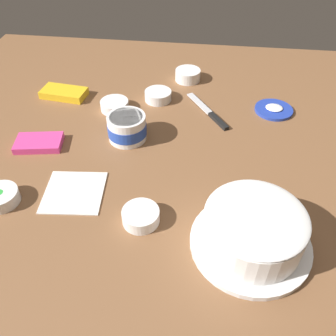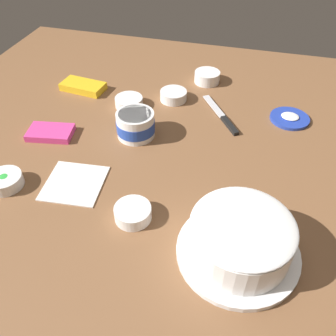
# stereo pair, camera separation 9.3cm
# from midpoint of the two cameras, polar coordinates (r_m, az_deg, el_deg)

# --- Properties ---
(ground_plane) EXTENTS (1.54, 1.54, 0.00)m
(ground_plane) POSITION_cam_midpoint_polar(r_m,az_deg,el_deg) (1.05, -7.94, 2.78)
(ground_plane) COLOR brown
(frosted_cake) EXTENTS (0.27, 0.27, 0.11)m
(frosted_cake) POSITION_cam_midpoint_polar(r_m,az_deg,el_deg) (0.78, 10.21, -10.04)
(frosted_cake) COLOR white
(frosted_cake) RESTS_ON ground_plane
(frosting_tub) EXTENTS (0.12, 0.12, 0.08)m
(frosting_tub) POSITION_cam_midpoint_polar(r_m,az_deg,el_deg) (1.07, -9.11, 6.40)
(frosting_tub) COLOR white
(frosting_tub) RESTS_ON ground_plane
(frosting_tub_lid) EXTENTS (0.13, 0.13, 0.02)m
(frosting_tub_lid) POSITION_cam_midpoint_polar(r_m,az_deg,el_deg) (1.24, 14.59, 9.02)
(frosting_tub_lid) COLOR #233DAD
(frosting_tub_lid) RESTS_ON ground_plane
(spreading_knife) EXTENTS (0.15, 0.21, 0.01)m
(spreading_knife) POSITION_cam_midpoint_polar(r_m,az_deg,el_deg) (1.18, 4.59, 8.64)
(spreading_knife) COLOR silver
(spreading_knife) RESTS_ON ground_plane
(sprinkle_bowl_rainbow) EXTENTS (0.09, 0.09, 0.04)m
(sprinkle_bowl_rainbow) POSITION_cam_midpoint_polar(r_m,az_deg,el_deg) (1.38, 1.22, 14.69)
(sprinkle_bowl_rainbow) COLOR white
(sprinkle_bowl_rainbow) RESTS_ON ground_plane
(sprinkle_bowl_green) EXTENTS (0.09, 0.09, 0.03)m
(sprinkle_bowl_green) POSITION_cam_midpoint_polar(r_m,az_deg,el_deg) (0.99, -27.81, -4.22)
(sprinkle_bowl_green) COLOR white
(sprinkle_bowl_green) RESTS_ON ground_plane
(sprinkle_bowl_pink) EXTENTS (0.09, 0.09, 0.03)m
(sprinkle_bowl_pink) POSITION_cam_midpoint_polar(r_m,az_deg,el_deg) (1.22, -10.78, 9.82)
(sprinkle_bowl_pink) COLOR white
(sprinkle_bowl_pink) RESTS_ON ground_plane
(sprinkle_bowl_orange) EXTENTS (0.09, 0.09, 0.03)m
(sprinkle_bowl_orange) POSITION_cam_midpoint_polar(r_m,az_deg,el_deg) (1.26, -3.76, 11.50)
(sprinkle_bowl_orange) COLOR white
(sprinkle_bowl_orange) RESTS_ON ground_plane
(sprinkle_bowl_yellow) EXTENTS (0.09, 0.09, 0.03)m
(sprinkle_bowl_yellow) POSITION_cam_midpoint_polar(r_m,az_deg,el_deg) (0.85, -7.58, -7.81)
(sprinkle_bowl_yellow) COLOR white
(sprinkle_bowl_yellow) RESTS_ON ground_plane
(candy_box_lower) EXTENTS (0.16, 0.10, 0.03)m
(candy_box_lower) POSITION_cam_midpoint_polar(r_m,az_deg,el_deg) (1.34, -18.34, 11.30)
(candy_box_lower) COLOR yellow
(candy_box_lower) RESTS_ON ground_plane
(candy_box_upper) EXTENTS (0.15, 0.10, 0.02)m
(candy_box_upper) POSITION_cam_midpoint_polar(r_m,az_deg,el_deg) (1.13, -22.29, 3.67)
(candy_box_upper) COLOR #E53D8E
(candy_box_upper) RESTS_ON ground_plane
(paper_napkin) EXTENTS (0.16, 0.16, 0.01)m
(paper_napkin) POSITION_cam_midpoint_polar(r_m,az_deg,el_deg) (0.95, -17.61, -3.79)
(paper_napkin) COLOR white
(paper_napkin) RESTS_ON ground_plane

